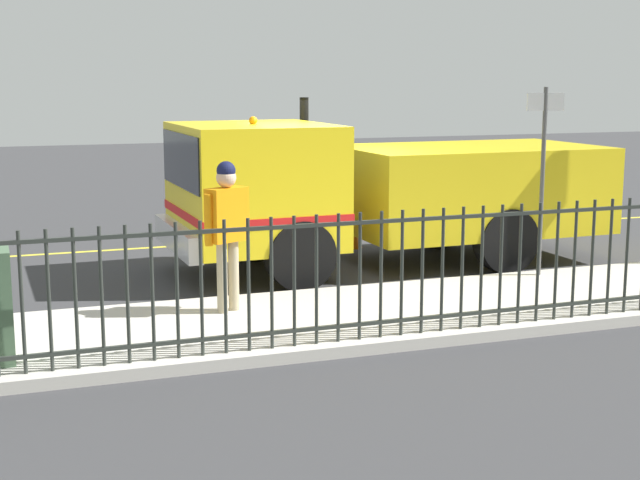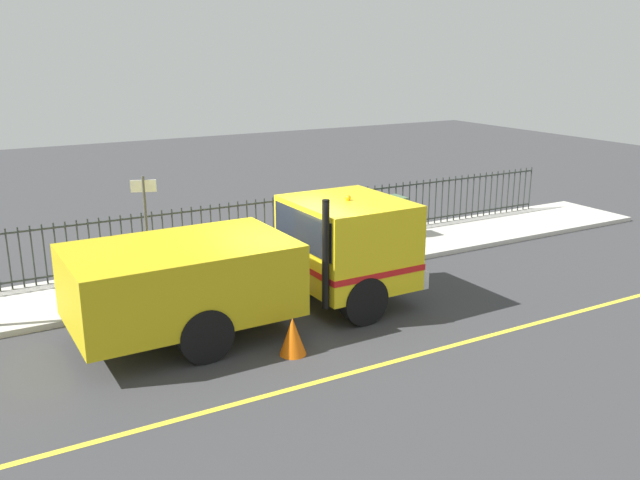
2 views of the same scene
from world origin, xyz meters
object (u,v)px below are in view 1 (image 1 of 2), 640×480
worker_standing (227,220)px  traffic_cone (348,228)px  work_truck (364,186)px  street_sign (543,160)px

worker_standing → traffic_cone: worker_standing is taller
work_truck → worker_standing: work_truck is taller
worker_standing → traffic_cone: 5.13m
work_truck → traffic_cone: (-1.61, 0.39, -0.91)m
worker_standing → street_sign: bearing=-21.1°
work_truck → street_sign: street_sign is taller
work_truck → traffic_cone: bearing=-14.4°
work_truck → traffic_cone: size_ratio=10.01×
traffic_cone → street_sign: bearing=23.1°
street_sign → worker_standing: bearing=-83.7°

